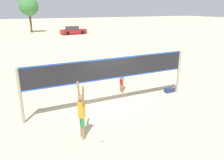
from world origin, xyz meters
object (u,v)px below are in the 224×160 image
(volleyball_net, at_px, (112,73))
(player_blocker, at_px, (122,75))
(player_spiker, at_px, (81,110))
(parked_car_near, at_px, (73,31))
(gear_bag, at_px, (169,90))
(volleyball, at_px, (100,139))
(tree_left_cluster, at_px, (29,6))

(volleyball_net, height_order, player_blocker, volleyball_net)
(player_spiker, height_order, parked_car_near, player_spiker)
(player_blocker, height_order, parked_car_near, player_blocker)
(gear_bag, relative_size, parked_car_near, 0.11)
(volleyball, relative_size, tree_left_cluster, 0.03)
(tree_left_cluster, bearing_deg, volleyball, -92.89)
(volleyball_net, relative_size, volleyball, 38.03)
(player_blocker, height_order, tree_left_cluster, tree_left_cluster)
(player_blocker, height_order, gear_bag, player_blocker)
(volleyball, distance_m, gear_bag, 6.13)
(volleyball_net, xyz_separation_m, player_spiker, (-2.22, -2.12, -0.55))
(parked_car_near, height_order, tree_left_cluster, tree_left_cluster)
(player_spiker, relative_size, tree_left_cluster, 0.32)
(volleyball_net, bearing_deg, volleyball, -123.30)
(volleyball, height_order, tree_left_cluster, tree_left_cluster)
(player_spiker, height_order, volleyball, player_spiker)
(volleyball, distance_m, tree_left_cluster, 40.60)
(volleyball_net, distance_m, parked_car_near, 31.82)
(parked_car_near, xyz_separation_m, tree_left_cluster, (-6.58, 6.60, 4.27))
(volleyball_net, distance_m, player_blocker, 1.97)
(volleyball, xyz_separation_m, gear_bag, (5.45, 2.80, -0.00))
(volleyball_net, distance_m, player_spiker, 3.12)
(volleyball_net, xyz_separation_m, parked_car_near, (6.90, 31.05, -1.02))
(volleyball_net, bearing_deg, player_spiker, -136.36)
(player_blocker, xyz_separation_m, gear_bag, (2.48, -1.19, -0.93))
(player_blocker, bearing_deg, parked_car_near, 169.23)
(player_spiker, bearing_deg, parked_car_near, -15.38)
(volleyball_net, bearing_deg, gear_bag, 2.93)
(player_spiker, height_order, gear_bag, player_spiker)
(player_spiker, xyz_separation_m, volleyball, (0.50, -0.50, -1.01))
(player_spiker, distance_m, tree_left_cluster, 40.02)
(tree_left_cluster, bearing_deg, parked_car_near, -45.06)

